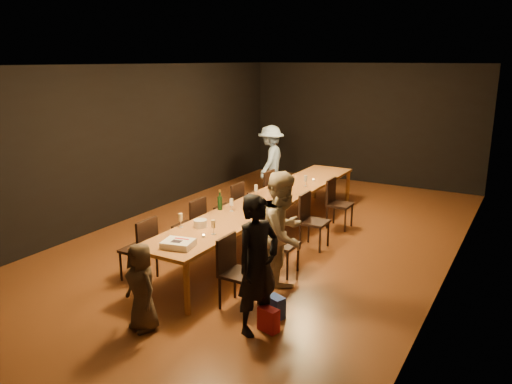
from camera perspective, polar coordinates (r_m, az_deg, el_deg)
The scene contains 30 objects.
ground at distance 8.89m, azimuth 1.56°, elevation -5.36°, with size 10.00×10.00×0.00m, color #422310.
room_shell at distance 8.40m, azimuth 1.66°, elevation 8.04°, with size 6.04×10.04×3.02m.
table at distance 8.68m, azimuth 1.59°, elevation -1.01°, with size 0.90×6.00×0.75m.
chair_right_0 at distance 6.40m, azimuth -1.93°, elevation -9.24°, with size 0.42×0.42×0.93m, color black, non-canonical shape.
chair_right_1 at distance 7.37m, azimuth 2.99°, elevation -5.91°, with size 0.42×0.42×0.93m, color black, non-canonical shape.
chair_right_2 at distance 8.40m, azimuth 6.70°, elevation -3.35°, with size 0.42×0.42×0.93m, color black, non-canonical shape.
chair_right_3 at distance 9.46m, azimuth 9.58°, elevation -1.35°, with size 0.42×0.42×0.93m, color black, non-canonical shape.
chair_left_0 at distance 7.37m, azimuth -13.33°, elevation -6.31°, with size 0.42×0.42×0.93m, color black, non-canonical shape.
chair_left_1 at distance 8.22m, azimuth -7.65°, elevation -3.77°, with size 0.42×0.42×0.93m, color black, non-canonical shape.
chair_left_2 at distance 9.16m, azimuth -3.11°, elevation -1.71°, with size 0.42×0.42×0.93m, color black, non-canonical shape.
chair_left_3 at distance 10.15m, azimuth 0.56°, elevation -0.03°, with size 0.42×0.42×0.93m, color black, non-canonical shape.
woman_birthday at distance 5.72m, azimuth 0.20°, elevation -8.31°, with size 0.60×0.39×1.65m, color black.
woman_tan at distance 6.62m, azimuth 3.09°, elevation -4.82°, with size 0.82×0.64×1.69m, color beige.
man_blue at distance 11.49m, azimuth 1.69°, elevation 3.55°, with size 1.06×0.61×1.64m, color #8EB0DB.
child at distance 6.03m, azimuth -12.95°, elevation -10.52°, with size 0.52×0.34×1.06m, color #443526.
gift_bag_red at distance 6.00m, azimuth 1.45°, elevation -14.37°, with size 0.25×0.13×0.29m, color red.
gift_bag_blue at distance 6.29m, azimuth 2.26°, elevation -13.00°, with size 0.22×0.15×0.28m, color #2742A9.
birthday_cake at distance 6.50m, azimuth -8.88°, elevation -5.87°, with size 0.44×0.38×0.09m.
plate_stack at distance 7.21m, azimuth -6.39°, elevation -3.58°, with size 0.20×0.20×0.11m, color silver.
champagne_bottle at distance 7.97m, azimuth -4.15°, elevation -0.88°, with size 0.08×0.08×0.33m, color black, non-canonical shape.
ice_bucket at distance 8.79m, azimuth 2.65°, elevation 0.28°, with size 0.21×0.21×0.23m, color silver.
wineglass_0 at distance 7.22m, azimuth -8.60°, elevation -3.23°, with size 0.06×0.06×0.21m, color beige, non-canonical shape.
wineglass_1 at distance 6.88m, azimuth -4.90°, elevation -4.04°, with size 0.06×0.06×0.21m, color beige, non-canonical shape.
wineglass_2 at distance 7.90m, azimuth -2.82°, elevation -1.50°, with size 0.06×0.06×0.21m, color silver, non-canonical shape.
wineglass_3 at distance 7.86m, azimuth 0.84°, elevation -1.56°, with size 0.06×0.06×0.21m, color beige, non-canonical shape.
wineglass_4 at distance 8.76m, azimuth -0.00°, elevation 0.19°, with size 0.06×0.06×0.21m, color silver, non-canonical shape.
wineglass_5 at distance 9.50m, azimuth 5.68°, elevation 1.27°, with size 0.06×0.06×0.21m, color silver, non-canonical shape.
tealight_near at distance 6.82m, azimuth -6.01°, elevation -5.03°, with size 0.05×0.05×0.03m, color #B2B7B2.
tealight_mid at distance 8.67m, azimuth 2.76°, elevation -0.59°, with size 0.05×0.05×0.03m, color #B2B7B2.
tealight_far at distance 9.95m, azimuth 6.58°, elevation 1.35°, with size 0.05×0.05×0.03m, color #B2B7B2.
Camera 1 is at (3.93, -7.36, 3.08)m, focal length 35.00 mm.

